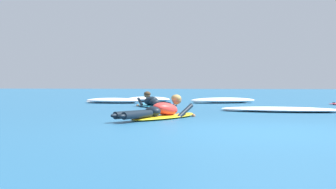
# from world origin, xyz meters

# --- Properties ---
(ground_plane) EXTENTS (120.00, 120.00, 0.00)m
(ground_plane) POSITION_xyz_m (0.00, 10.00, 0.00)
(ground_plane) COLOR #235B84
(surfer_near) EXTENTS (1.46, 2.42, 0.55)m
(surfer_near) POSITION_xyz_m (-2.07, 2.07, 0.14)
(surfer_near) COLOR yellow
(surfer_near) RESTS_ON ground
(surfer_far) EXTENTS (1.66, 2.50, 0.54)m
(surfer_far) POSITION_xyz_m (-3.20, 6.47, 0.14)
(surfer_far) COLOR #2DB2D1
(surfer_far) RESTS_ON ground
(whitewater_mid_left) EXTENTS (2.79, 1.97, 0.21)m
(whitewater_mid_left) POSITION_xyz_m (-1.17, 10.10, 0.10)
(whitewater_mid_left) COLOR white
(whitewater_mid_left) RESTS_ON ground
(whitewater_mid_right) EXTENTS (2.29, 1.82, 0.21)m
(whitewater_mid_right) POSITION_xyz_m (-4.32, 11.00, 0.10)
(whitewater_mid_right) COLOR white
(whitewater_mid_right) RESTS_ON ground
(whitewater_back) EXTENTS (2.18, 1.11, 0.20)m
(whitewater_back) POSITION_xyz_m (-5.33, 9.25, 0.09)
(whitewater_back) COLOR white
(whitewater_back) RESTS_ON ground
(whitewater_far_band) EXTENTS (3.17, 1.43, 0.12)m
(whitewater_far_band) POSITION_xyz_m (0.53, 4.97, 0.06)
(whitewater_far_band) COLOR white
(whitewater_far_band) RESTS_ON ground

